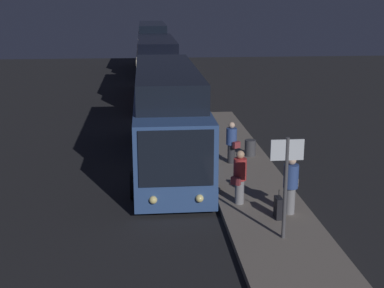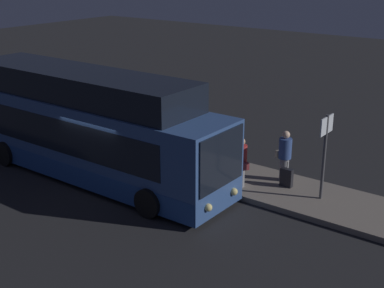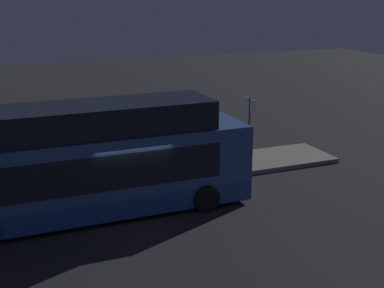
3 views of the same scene
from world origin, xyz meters
The scene contains 9 objects.
ground centered at (0.00, 0.00, 0.00)m, with size 80.00×80.00×0.00m, color #232326.
platform centered at (0.00, 2.93, 0.09)m, with size 20.00×2.67×0.18m.
bus_lead centered at (-1.35, 0.25, 1.66)m, with size 11.09×2.79×3.76m.
passenger_boarding centered at (-0.50, 2.67, 1.04)m, with size 0.67×0.58×1.61m.
passenger_waiting centered at (3.70, 2.22, 1.09)m, with size 0.66×0.60×1.70m.
passenger_with_bags centered at (4.60, 3.57, 1.12)m, with size 0.70×0.61×1.77m.
suitcase centered at (4.92, 3.14, 0.50)m, with size 0.42×0.18×0.87m.
sign_post centered at (6.23, 2.95, 1.98)m, with size 0.10×0.86×2.75m.
trash_bin centered at (-1.40, 3.58, 0.51)m, with size 0.44×0.44×0.65m.
Camera 2 is at (12.18, -11.81, 7.41)m, focal length 50.00 mm.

